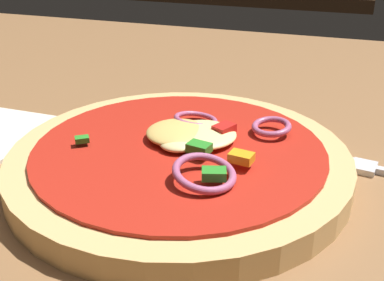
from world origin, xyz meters
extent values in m
cube|color=brown|center=(0.00, 0.00, 0.02)|extent=(1.14, 0.89, 0.03)
cylinder|color=tan|center=(0.00, -0.03, 0.04)|extent=(0.26, 0.26, 0.02)
cylinder|color=red|center=(0.00, -0.03, 0.05)|extent=(0.22, 0.22, 0.00)
ellipsoid|color=#E5BC60|center=(-0.01, -0.02, 0.06)|extent=(0.05, 0.05, 0.01)
ellipsoid|color=#F4DB8E|center=(0.01, -0.01, 0.06)|extent=(0.05, 0.05, 0.01)
ellipsoid|color=#F4DB8E|center=(0.00, -0.03, 0.06)|extent=(0.03, 0.03, 0.01)
ellipsoid|color=#E5BC60|center=(0.00, -0.02, 0.06)|extent=(0.03, 0.03, 0.01)
torus|color=#B25984|center=(0.06, 0.01, 0.06)|extent=(0.04, 0.04, 0.01)
torus|color=#B25984|center=(0.03, -0.07, 0.06)|extent=(0.06, 0.06, 0.01)
torus|color=#B25984|center=(0.00, 0.01, 0.06)|extent=(0.05, 0.05, 0.01)
cube|color=orange|center=(0.05, -0.05, 0.06)|extent=(0.02, 0.01, 0.01)
cube|color=#2D8C28|center=(0.02, -0.04, 0.06)|extent=(0.02, 0.01, 0.01)
cube|color=red|center=(0.03, -0.01, 0.06)|extent=(0.02, 0.02, 0.01)
cube|color=#2D8C28|center=(-0.07, -0.05, 0.06)|extent=(0.01, 0.01, 0.00)
cube|color=#2D8C28|center=(0.04, -0.07, 0.06)|extent=(0.02, 0.02, 0.01)
cube|color=#2D8C28|center=(-0.01, -0.02, 0.06)|extent=(0.01, 0.01, 0.00)
cube|color=silver|center=(0.13, 0.02, 0.03)|extent=(0.02, 0.02, 0.01)
cube|color=silver|center=(0.11, 0.03, 0.03)|extent=(0.03, 0.01, 0.00)
cube|color=silver|center=(0.11, 0.03, 0.03)|extent=(0.03, 0.01, 0.00)
cube|color=silver|center=(0.11, 0.02, 0.03)|extent=(0.03, 0.01, 0.00)
cube|color=silver|center=(0.11, 0.02, 0.03)|extent=(0.03, 0.01, 0.00)
camera|label=1|loc=(0.11, -0.34, 0.22)|focal=46.35mm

